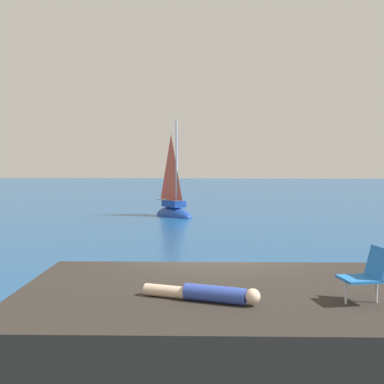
# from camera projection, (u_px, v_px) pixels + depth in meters

# --- Properties ---
(ground_plane) EXTENTS (160.00, 160.00, 0.00)m
(ground_plane) POSITION_uv_depth(u_px,v_px,m) (217.00, 302.00, 10.97)
(ground_plane) COLOR navy
(shore_ledge) EXTENTS (7.58, 4.45, 1.09)m
(shore_ledge) POSITION_uv_depth(u_px,v_px,m) (256.00, 323.00, 7.89)
(shore_ledge) COLOR #2D2823
(shore_ledge) RESTS_ON ground
(boulder_seaward) EXTENTS (1.54, 1.35, 0.88)m
(boulder_seaward) POSITION_uv_depth(u_px,v_px,m) (94.00, 311.00, 10.36)
(boulder_seaward) COLOR #2C2C23
(boulder_seaward) RESTS_ON ground
(boulder_inland) EXTENTS (1.88, 1.70, 1.13)m
(boulder_inland) POSITION_uv_depth(u_px,v_px,m) (351.00, 315.00, 10.05)
(boulder_inland) COLOR #322523
(boulder_inland) RESTS_ON ground
(sailboat_near) EXTENTS (2.81, 3.11, 5.97)m
(sailboat_near) POSITION_uv_depth(u_px,v_px,m) (174.00, 211.00, 28.16)
(sailboat_near) COLOR #193D99
(sailboat_near) RESTS_ON ground
(person_sunbather) EXTENTS (1.71, 0.71, 0.25)m
(person_sunbather) POSITION_uv_depth(u_px,v_px,m) (206.00, 294.00, 7.17)
(person_sunbather) COLOR #334CB2
(person_sunbather) RESTS_ON shore_ledge
(beach_chair) EXTENTS (0.68, 0.59, 0.80)m
(beach_chair) POSITION_uv_depth(u_px,v_px,m) (368.00, 272.00, 7.07)
(beach_chair) COLOR blue
(beach_chair) RESTS_ON shore_ledge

